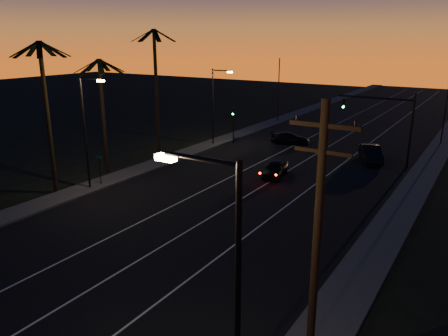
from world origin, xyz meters
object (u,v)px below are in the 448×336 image
Objects in this scene: cross_car at (290,138)px; utility_pole at (317,244)px; signal_mast at (386,115)px; right_car at (371,154)px; lead_car at (275,169)px.

utility_pole is at bearing -65.09° from cross_car.
utility_pole reaches higher than cross_car.
utility_pole is 1.41× the size of signal_mast.
right_car is (-1.09, 0.31, -3.97)m from signal_mast.
signal_mast is 1.39× the size of right_car.
right_car is (-5.56, 30.31, -4.51)m from utility_pole.
signal_mast is 4.13m from right_car.
right_car is at bearing 163.94° from signal_mast.
signal_mast is 1.50× the size of lead_car.
cross_car is at bearing 108.12° from lead_car.
utility_pole reaches higher than signal_mast.
utility_pole is at bearing -81.53° from signal_mast.
signal_mast is at bearing 52.41° from lead_car.
cross_car is at bearing 114.91° from utility_pole.
utility_pole is 2.11× the size of cross_car.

